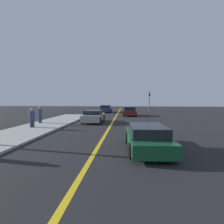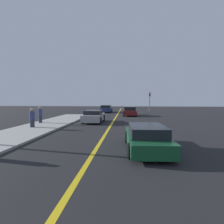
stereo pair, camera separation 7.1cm
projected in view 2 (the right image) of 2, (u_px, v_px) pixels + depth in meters
name	position (u px, v px, depth m)	size (l,w,h in m)	color
road_center_line	(112.00, 123.00, 17.47)	(0.20, 60.00, 0.01)	gold
sidewalk_left	(30.00, 130.00, 13.34)	(3.80, 26.69, 0.12)	#9E9E99
car_near_right_lane	(147.00, 138.00, 8.28)	(2.09, 4.32, 1.20)	#144728
car_ahead_center	(94.00, 116.00, 18.17)	(1.98, 3.92, 1.27)	#9E9EA3
car_far_distant	(130.00, 111.00, 25.61)	(1.99, 4.00, 1.33)	maroon
car_parked_left_lot	(106.00, 109.00, 32.05)	(2.06, 4.09, 1.32)	navy
pedestrian_mid_group	(32.00, 118.00, 14.34)	(0.42, 0.42, 1.57)	#282D3D
pedestrian_far_standing	(40.00, 115.00, 17.07)	(0.39, 0.39, 1.59)	#282D3D
traffic_light	(150.00, 101.00, 24.27)	(0.18, 0.40, 3.37)	slate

